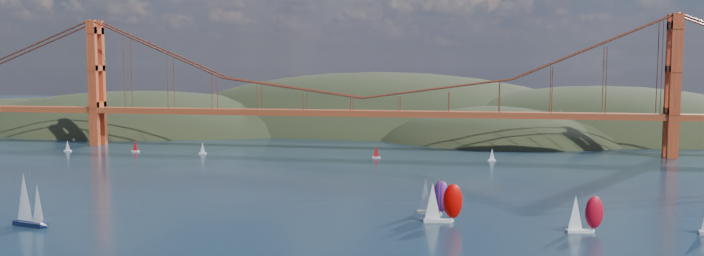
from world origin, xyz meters
name	(u,v)px	position (x,y,z in m)	size (l,w,h in m)	color
headlands	(473,152)	(44.95, 278.29, -12.46)	(725.00, 225.00, 96.00)	black
bridge	(360,73)	(-1.75, 180.00, 32.23)	(552.00, 12.00, 55.00)	#943F1E
sloop_navy	(28,200)	(-52.90, 35.45, 5.86)	(8.94, 5.95, 13.28)	black
racer_0	(442,202)	(37.90, 55.09, 4.80)	(8.94, 3.89, 10.15)	silver
racer_1	(584,213)	(68.40, 50.74, 4.25)	(8.00, 4.09, 8.99)	white
racer_rwb	(433,196)	(35.35, 62.56, 4.56)	(8.58, 6.32, 9.66)	silver
distant_boat_1	(68,146)	(-120.20, 156.26, 2.41)	(3.00, 2.00, 4.70)	silver
distant_boat_2	(135,146)	(-91.96, 159.77, 2.41)	(3.00, 2.00, 4.70)	silver
distant_boat_3	(203,148)	(-61.96, 157.95, 2.41)	(3.00, 2.00, 4.70)	silver
distant_boat_8	(492,155)	(51.89, 157.75, 2.41)	(3.00, 2.00, 4.70)	silver
distant_boat_9	(376,152)	(8.29, 158.54, 2.41)	(3.00, 2.00, 4.70)	silver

